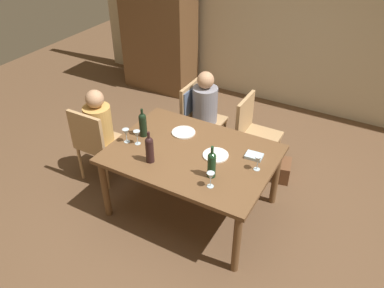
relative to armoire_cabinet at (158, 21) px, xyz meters
name	(u,v)px	position (x,y,z in m)	size (l,w,h in m)	color
ground_plane	(192,207)	(1.89, -2.33, -1.10)	(10.00, 10.00, 0.00)	brown
rear_room_partition	(289,14)	(1.89, 0.45, 0.25)	(6.40, 0.12, 2.70)	beige
armoire_cabinet	(158,21)	(0.00, 0.00, 0.00)	(1.18, 0.62, 2.18)	brown
dining_table	(192,159)	(1.89, -2.33, -0.45)	(1.58, 1.15, 0.73)	brown
chair_left_end	(96,140)	(0.72, -2.41, -0.56)	(0.44, 0.44, 0.92)	tan
chair_far_left	(196,110)	(1.41, -1.37, -0.50)	(0.46, 0.44, 0.92)	tan
chair_far_right	(253,130)	(2.16, -1.37, -0.56)	(0.44, 0.44, 0.92)	tan
person_woman_host	(101,127)	(0.72, -2.30, -0.45)	(0.29, 0.34, 1.11)	#33333D
person_man_bearded	(207,109)	(1.56, -1.37, -0.45)	(0.34, 0.30, 1.12)	#33333D
wine_bottle_tall_green	(212,164)	(2.21, -2.55, -0.23)	(0.08, 0.08, 0.32)	#19381E
wine_bottle_dark_red	(150,149)	(1.62, -2.64, -0.23)	(0.08, 0.08, 0.32)	black
wine_bottle_short_olive	(143,124)	(1.31, -2.31, -0.23)	(0.08, 0.08, 0.31)	black
wine_glass_near_left	(258,160)	(2.53, -2.27, -0.26)	(0.07, 0.07, 0.15)	silver
wine_glass_centre	(126,133)	(1.23, -2.48, -0.26)	(0.07, 0.07, 0.15)	silver
wine_glass_near_right	(211,177)	(2.27, -2.68, -0.26)	(0.07, 0.07, 0.15)	silver
wine_glass_far	(137,135)	(1.34, -2.46, -0.26)	(0.07, 0.07, 0.15)	silver
dinner_plate_host	(184,132)	(1.64, -2.07, -0.36)	(0.25, 0.25, 0.01)	silver
dinner_plate_guest_left	(216,155)	(2.11, -2.26, -0.36)	(0.25, 0.25, 0.01)	white
folded_napkin	(254,156)	(2.44, -2.11, -0.35)	(0.16, 0.12, 0.03)	#ADC6D6
handbag	(285,171)	(2.59, -1.37, -0.99)	(0.28, 0.12, 0.22)	brown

